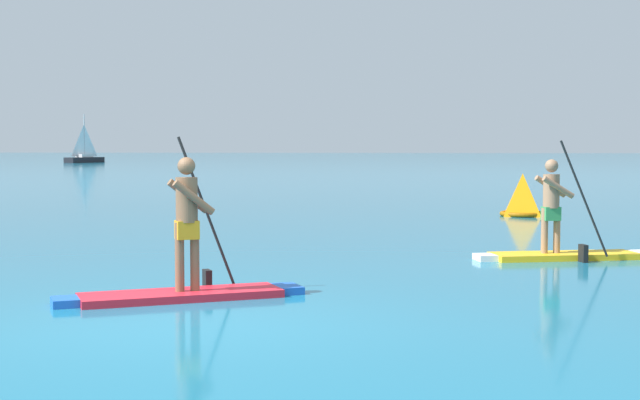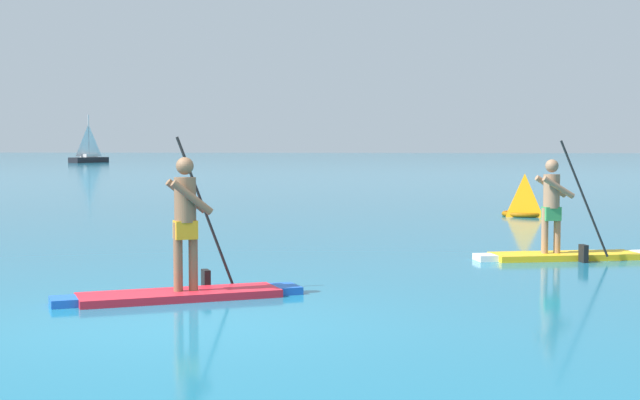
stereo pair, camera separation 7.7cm
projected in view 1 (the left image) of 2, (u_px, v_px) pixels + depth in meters
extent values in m
plane|color=#196B8C|center=(183.00, 321.00, 9.48)|extent=(440.00, 440.00, 0.00)
cube|color=red|center=(181.00, 295.00, 10.84)|extent=(2.41, 1.75, 0.09)
cube|color=blue|center=(287.00, 289.00, 11.32)|extent=(0.49, 0.57, 0.09)
cube|color=blue|center=(65.00, 302.00, 10.37)|extent=(0.46, 0.50, 0.09)
cylinder|color=brown|center=(195.00, 256.00, 10.88)|extent=(0.11, 0.11, 0.82)
cylinder|color=brown|center=(180.00, 257.00, 10.81)|extent=(0.11, 0.11, 0.82)
cube|color=orange|center=(187.00, 230.00, 10.82)|extent=(0.33, 0.32, 0.22)
cylinder|color=brown|center=(187.00, 200.00, 10.80)|extent=(0.26, 0.26, 0.53)
sphere|color=brown|center=(186.00, 166.00, 10.78)|extent=(0.21, 0.21, 0.21)
cylinder|color=brown|center=(188.00, 196.00, 10.96)|extent=(0.47, 0.33, 0.45)
cylinder|color=brown|center=(194.00, 198.00, 10.68)|extent=(0.47, 0.33, 0.45)
cylinder|color=black|center=(207.00, 212.00, 11.35)|extent=(0.65, 0.38, 1.89)
cube|color=black|center=(207.00, 282.00, 11.41)|extent=(0.17, 0.21, 0.32)
cube|color=yellow|center=(564.00, 256.00, 14.69)|extent=(2.46, 1.36, 0.10)
cube|color=white|center=(485.00, 257.00, 14.48)|extent=(0.41, 0.49, 0.10)
cylinder|color=#997051|center=(557.00, 230.00, 14.64)|extent=(0.11, 0.11, 0.73)
cylinder|color=#997051|center=(545.00, 231.00, 14.61)|extent=(0.11, 0.11, 0.73)
cube|color=#338C4C|center=(551.00, 213.00, 14.61)|extent=(0.31, 0.29, 0.22)
cylinder|color=#997051|center=(551.00, 191.00, 14.59)|extent=(0.26, 0.26, 0.54)
sphere|color=#997051|center=(552.00, 166.00, 14.57)|extent=(0.21, 0.21, 0.21)
cylinder|color=#997051|center=(550.00, 186.00, 14.74)|extent=(0.54, 0.26, 0.38)
cylinder|color=#997051|center=(558.00, 187.00, 14.44)|extent=(0.54, 0.26, 0.38)
cylinder|color=black|center=(584.00, 199.00, 14.21)|extent=(0.80, 0.28, 1.84)
cube|color=black|center=(583.00, 255.00, 14.26)|extent=(0.14, 0.21, 0.32)
pyramid|color=orange|center=(523.00, 195.00, 23.63)|extent=(1.34, 1.34, 1.11)
torus|color=#915407|center=(522.00, 214.00, 23.66)|extent=(1.16, 1.16, 0.12)
cube|color=black|center=(85.00, 160.00, 98.15)|extent=(2.71, 5.39, 0.58)
cylinder|color=#B2B2B7|center=(84.00, 136.00, 97.99)|extent=(0.12, 0.12, 4.59)
pyramid|color=white|center=(84.00, 140.00, 98.02)|extent=(1.35, 2.02, 3.48)
cube|color=silver|center=(84.00, 156.00, 98.12)|extent=(1.39, 2.06, 0.35)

